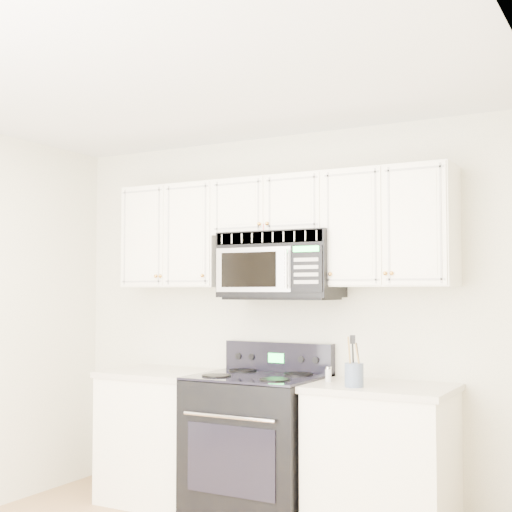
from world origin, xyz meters
The scene contains 9 objects.
room centered at (0.00, 0.00, 1.30)m, with size 3.51×3.51×2.61m.
base_cabinet_left centered at (-0.80, 1.44, 0.43)m, with size 0.86×0.65×0.92m.
base_cabinet_right centered at (0.80, 1.44, 0.43)m, with size 0.86×0.65×0.92m.
range centered at (-0.04, 1.41, 0.48)m, with size 0.82×0.74×1.13m.
upper_cabinets centered at (0.00, 1.58, 1.93)m, with size 2.44×0.37×0.75m.
microwave centered at (0.06, 1.54, 1.67)m, with size 0.80×0.45×0.44m.
utensil_crock centered at (0.68, 1.27, 1.00)m, with size 0.11×0.11×0.30m.
shaker_salt centered at (0.45, 1.43, 0.97)m, with size 0.04×0.04×0.09m.
shaker_pepper centered at (0.61, 1.46, 0.98)m, with size 0.05×0.05×0.11m.
Camera 1 is at (2.22, -2.76, 1.49)m, focal length 50.00 mm.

